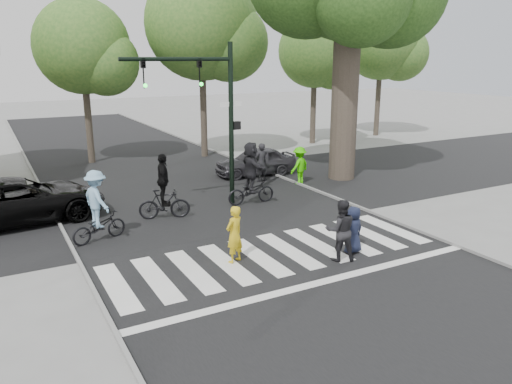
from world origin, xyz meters
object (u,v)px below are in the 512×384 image
traffic_signal (210,102)px  car_grey (255,161)px  pedestrian_child (353,230)px  pedestrian_adult (341,230)px  car_suv (19,201)px  cyclist_left (98,211)px  pedestrian_woman (234,234)px  cyclist_mid (164,192)px  cyclist_right (251,177)px

traffic_signal → car_grey: traffic_signal is taller
pedestrian_child → pedestrian_adult: size_ratio=0.79×
pedestrian_child → car_suv: 11.14m
cyclist_left → pedestrian_woman: bearing=-49.9°
car_suv → pedestrian_adult: bearing=-142.7°
cyclist_mid → car_grey: 7.43m
pedestrian_adult → car_grey: bearing=-83.1°
cyclist_left → cyclist_right: bearing=12.6°
cyclist_mid → car_grey: bearing=36.1°
pedestrian_adult → cyclist_mid: (-3.06, 5.89, 0.07)m
traffic_signal → cyclist_mid: size_ratio=2.61×
traffic_signal → car_suv: bearing=167.9°
cyclist_left → car_grey: size_ratio=0.57×
traffic_signal → pedestrian_adult: bearing=-81.1°
cyclist_right → pedestrian_woman: bearing=-122.7°
pedestrian_woman → cyclist_right: size_ratio=0.67×
car_suv → traffic_signal: bearing=-108.5°
pedestrian_child → traffic_signal: bearing=-79.3°
pedestrian_child → car_suv: (-8.17, 7.57, 0.08)m
cyclist_right → traffic_signal: bearing=165.3°
pedestrian_adult → pedestrian_woman: bearing=-3.1°
cyclist_right → pedestrian_adult: bearing=-94.3°
car_suv → pedestrian_child: bearing=-139.2°
pedestrian_child → cyclist_left: bearing=-40.2°
traffic_signal → cyclist_right: traffic_signal is taller
pedestrian_woman → cyclist_right: (3.08, 4.80, 0.27)m
car_grey → pedestrian_adult: bearing=-11.1°
pedestrian_woman → car_grey: pedestrian_woman is taller
traffic_signal → cyclist_mid: bearing=-164.5°
pedestrian_woman → car_suv: bearing=-76.6°
pedestrian_woman → cyclist_mid: 4.63m
pedestrian_adult → car_grey: size_ratio=0.45×
pedestrian_adult → cyclist_left: size_ratio=0.79×
pedestrian_woman → traffic_signal: bearing=-130.4°
car_suv → car_grey: size_ratio=1.43×
cyclist_mid → cyclist_right: size_ratio=0.96×
traffic_signal → cyclist_mid: 3.64m
cyclist_mid → car_grey: size_ratio=0.59×
pedestrian_child → cyclist_right: 5.82m
cyclist_left → car_suv: (-1.96, 3.11, -0.19)m
cyclist_right → car_grey: (2.48, 4.19, -0.41)m
pedestrian_child → cyclist_right: cyclist_right is taller
cyclist_right → car_suv: 8.15m
traffic_signal → pedestrian_woman: (-1.61, -5.18, -3.10)m
pedestrian_woman → cyclist_mid: cyclist_mid is taller
cyclist_left → pedestrian_child: bearing=-35.7°
cyclist_left → cyclist_mid: size_ratio=0.96×
pedestrian_adult → cyclist_left: 7.28m
pedestrian_adult → cyclist_left: cyclist_left is taller
pedestrian_woman → car_suv: pedestrian_woman is taller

